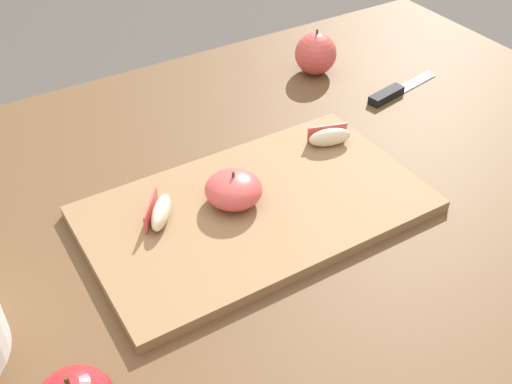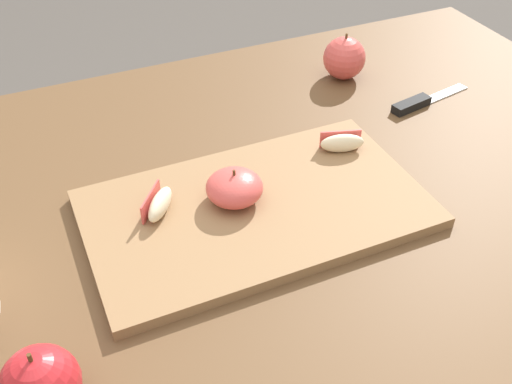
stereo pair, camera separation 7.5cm
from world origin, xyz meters
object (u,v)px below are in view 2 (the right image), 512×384
Objects in this scene: cutting_board at (256,209)px; apple_wedge_near_knife at (159,204)px; apple_half_skin_up at (234,187)px; paring_knife at (417,103)px; apple_wedge_middle at (342,143)px; whole_apple_pink_lady at (344,58)px.

apple_wedge_near_knife is (-0.11, 0.03, 0.02)m from cutting_board.
paring_knife is at bearing 17.62° from apple_half_skin_up.
apple_wedge_near_knife is 0.47m from paring_knife.
cutting_board is at bearing -159.70° from apple_wedge_middle.
apple_wedge_middle is (0.16, 0.06, 0.02)m from cutting_board.
whole_apple_pink_lady is at bearing 59.05° from apple_wedge_middle.
cutting_board is at bearing -158.55° from paring_knife.
cutting_board is 5.89× the size of apple_half_skin_up.
whole_apple_pink_lady is (-0.06, 0.13, 0.03)m from paring_knife.
apple_wedge_middle is at bearing 20.30° from cutting_board.
apple_wedge_near_knife is at bearing -149.58° from whole_apple_pink_lady.
apple_wedge_near_knife is 0.38× the size of paring_knife.
whole_apple_pink_lady reaches higher than apple_wedge_near_knife.
paring_knife is (0.34, 0.13, -0.00)m from cutting_board.
cutting_board is 0.39m from whole_apple_pink_lady.
cutting_board is 2.65× the size of paring_knife.
apple_wedge_near_knife is at bearing 163.60° from cutting_board.
apple_half_skin_up is 0.18m from apple_wedge_middle.
apple_wedge_near_knife is at bearing -174.89° from apple_wedge_middle.
whole_apple_pink_lady reaches higher than apple_wedge_middle.
whole_apple_pink_lady is (0.40, 0.23, 0.01)m from apple_wedge_near_knife.
cutting_board is 0.17m from apple_wedge_middle.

